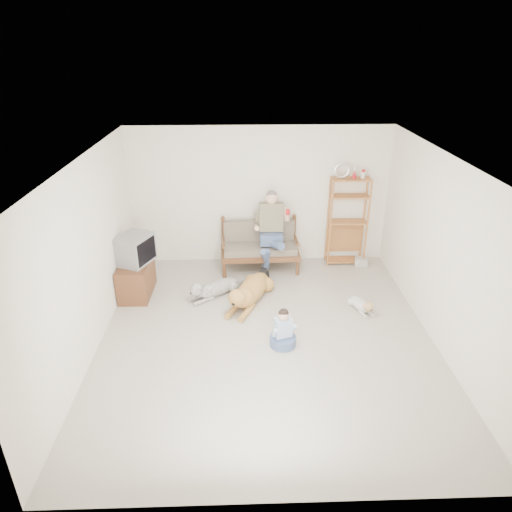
{
  "coord_description": "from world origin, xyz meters",
  "views": [
    {
      "loc": [
        -0.35,
        -5.73,
        4.12
      ],
      "look_at": [
        -0.13,
        1.0,
        0.9
      ],
      "focal_mm": 32.0,
      "sensor_mm": 36.0,
      "label": 1
    }
  ],
  "objects_px": {
    "tv_stand": "(136,279)",
    "etagere": "(347,221)",
    "loveseat": "(260,245)",
    "golden_retriever": "(249,292)"
  },
  "relations": [
    {
      "from": "loveseat",
      "to": "golden_retriever",
      "type": "bearing_deg",
      "value": -102.29
    },
    {
      "from": "loveseat",
      "to": "golden_retriever",
      "type": "distance_m",
      "value": 1.37
    },
    {
      "from": "tv_stand",
      "to": "loveseat",
      "type": "bearing_deg",
      "value": 24.63
    },
    {
      "from": "loveseat",
      "to": "golden_retriever",
      "type": "relative_size",
      "value": 0.97
    },
    {
      "from": "loveseat",
      "to": "tv_stand",
      "type": "xyz_separation_m",
      "value": [
        -2.22,
        -0.96,
        -0.19
      ]
    },
    {
      "from": "loveseat",
      "to": "tv_stand",
      "type": "height_order",
      "value": "loveseat"
    },
    {
      "from": "loveseat",
      "to": "etagere",
      "type": "bearing_deg",
      "value": 4.31
    },
    {
      "from": "tv_stand",
      "to": "etagere",
      "type": "bearing_deg",
      "value": 17.61
    },
    {
      "from": "loveseat",
      "to": "tv_stand",
      "type": "relative_size",
      "value": 1.67
    },
    {
      "from": "tv_stand",
      "to": "golden_retriever",
      "type": "relative_size",
      "value": 0.58
    }
  ]
}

